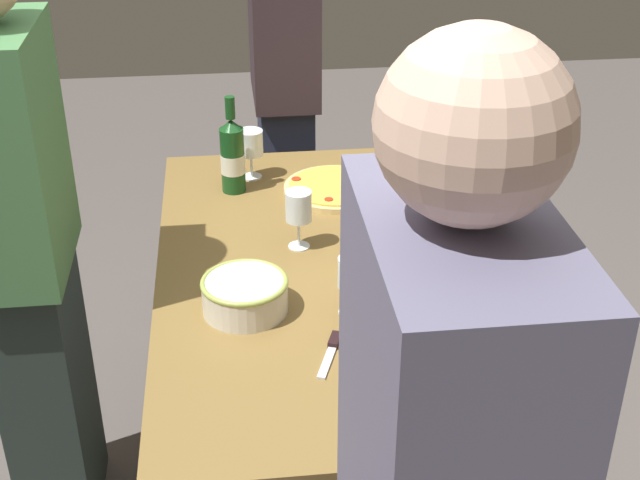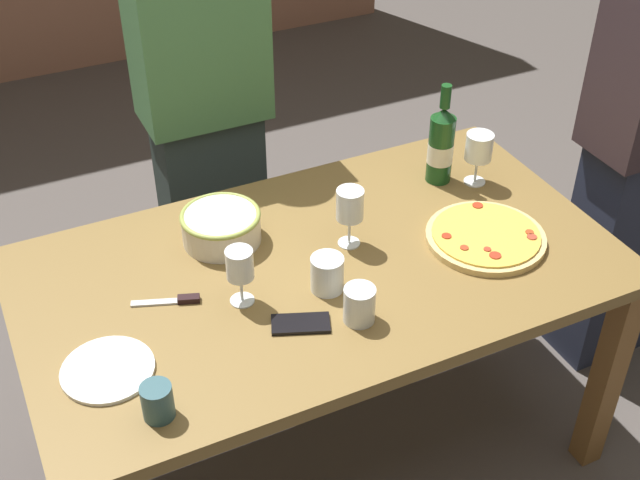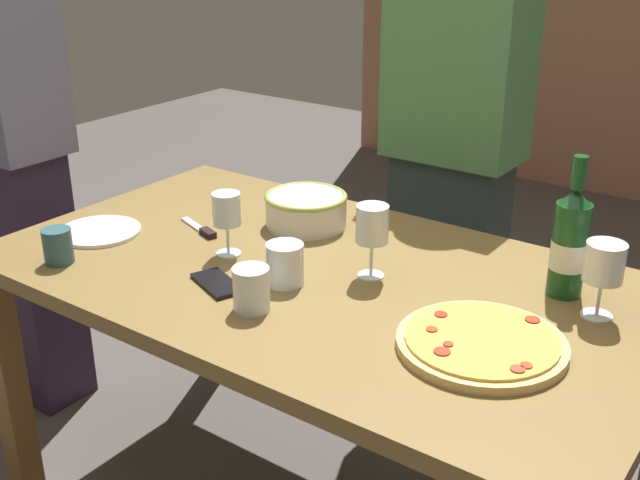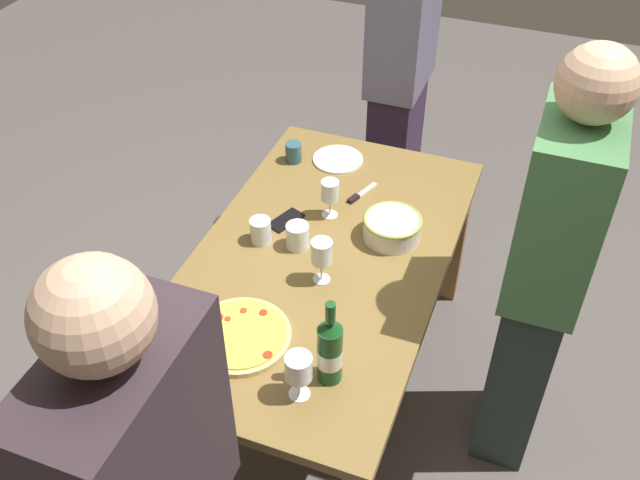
# 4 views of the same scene
# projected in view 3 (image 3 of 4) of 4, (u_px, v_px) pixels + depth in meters

# --- Properties ---
(dining_table) EXTENTS (1.60, 0.90, 0.75)m
(dining_table) POSITION_uv_depth(u_px,v_px,m) (320.00, 306.00, 1.89)
(dining_table) COLOR brown
(dining_table) RESTS_ON ground
(pizza) EXTENTS (0.33, 0.33, 0.03)m
(pizza) POSITION_uv_depth(u_px,v_px,m) (481.00, 343.00, 1.53)
(pizza) COLOR #DAB972
(pizza) RESTS_ON dining_table
(serving_bowl) EXTENTS (0.22, 0.22, 0.09)m
(serving_bowl) POSITION_uv_depth(u_px,v_px,m) (306.00, 209.00, 2.10)
(serving_bowl) COLOR silver
(serving_bowl) RESTS_ON dining_table
(wine_bottle) EXTENTS (0.08, 0.08, 0.32)m
(wine_bottle) POSITION_uv_depth(u_px,v_px,m) (570.00, 243.00, 1.70)
(wine_bottle) COLOR #16461C
(wine_bottle) RESTS_ON dining_table
(wine_glass_near_pizza) EXTENTS (0.08, 0.08, 0.17)m
(wine_glass_near_pizza) POSITION_uv_depth(u_px,v_px,m) (604.00, 264.00, 1.60)
(wine_glass_near_pizza) COLOR white
(wine_glass_near_pizza) RESTS_ON dining_table
(wine_glass_by_bottle) EXTENTS (0.08, 0.08, 0.18)m
(wine_glass_by_bottle) POSITION_uv_depth(u_px,v_px,m) (372.00, 226.00, 1.78)
(wine_glass_by_bottle) COLOR white
(wine_glass_by_bottle) RESTS_ON dining_table
(wine_glass_far_left) EXTENTS (0.07, 0.07, 0.16)m
(wine_glass_far_left) POSITION_uv_depth(u_px,v_px,m) (227.00, 211.00, 1.90)
(wine_glass_far_left) COLOR white
(wine_glass_far_left) RESTS_ON dining_table
(cup_amber) EXTENTS (0.07, 0.07, 0.09)m
(cup_amber) POSITION_uv_depth(u_px,v_px,m) (58.00, 246.00, 1.89)
(cup_amber) COLOR #31565F
(cup_amber) RESTS_ON dining_table
(cup_ceramic) EXTENTS (0.09, 0.09, 0.10)m
(cup_ceramic) POSITION_uv_depth(u_px,v_px,m) (285.00, 264.00, 1.78)
(cup_ceramic) COLOR white
(cup_ceramic) RESTS_ON dining_table
(cup_spare) EXTENTS (0.08, 0.08, 0.10)m
(cup_spare) POSITION_uv_depth(u_px,v_px,m) (251.00, 289.00, 1.66)
(cup_spare) COLOR white
(cup_spare) RESTS_ON dining_table
(side_plate) EXTENTS (0.22, 0.22, 0.01)m
(side_plate) POSITION_uv_depth(u_px,v_px,m) (99.00, 231.00, 2.07)
(side_plate) COLOR white
(side_plate) RESTS_ON dining_table
(cell_phone) EXTENTS (0.16, 0.12, 0.01)m
(cell_phone) POSITION_uv_depth(u_px,v_px,m) (217.00, 283.00, 1.78)
(cell_phone) COLOR black
(cell_phone) RESTS_ON dining_table
(pizza_knife) EXTENTS (0.17, 0.08, 0.02)m
(pizza_knife) POSITION_uv_depth(u_px,v_px,m) (202.00, 230.00, 2.08)
(pizza_knife) COLOR silver
(pizza_knife) RESTS_ON dining_table
(person_guest_left) EXTENTS (0.40, 0.24, 1.69)m
(person_guest_left) POSITION_uv_depth(u_px,v_px,m) (453.00, 148.00, 2.42)
(person_guest_left) COLOR #273330
(person_guest_left) RESTS_ON ground
(person_guest_right) EXTENTS (0.43, 0.24, 1.74)m
(person_guest_right) POSITION_uv_depth(u_px,v_px,m) (1.00, 140.00, 2.41)
(person_guest_right) COLOR #33233C
(person_guest_right) RESTS_ON ground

